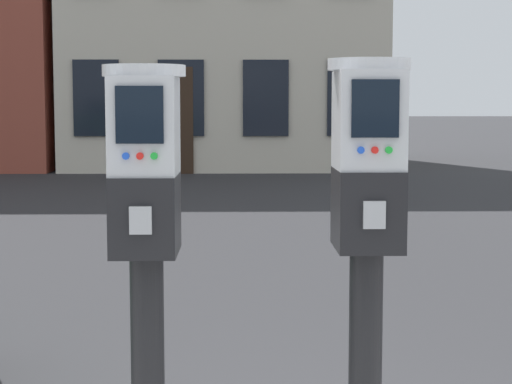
{
  "coord_description": "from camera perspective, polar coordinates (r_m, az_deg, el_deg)",
  "views": [
    {
      "loc": [
        -0.21,
        -2.65,
        1.44
      ],
      "look_at": [
        -0.16,
        -0.21,
        1.19
      ],
      "focal_mm": 62.61,
      "sensor_mm": 36.0,
      "label": 1
    }
  ],
  "objects": [
    {
      "name": "parking_meter_twin_adjacent",
      "position": [
        2.38,
        7.11,
        -2.14
      ],
      "size": [
        0.22,
        0.25,
        1.41
      ],
      "rotation": [
        0.0,
        0.0,
        -1.57
      ],
      "color": "black",
      "rests_on": "sidewalk_slab"
    },
    {
      "name": "parking_meter_near_kerb",
      "position": [
        2.37,
        -7.04,
        -2.45
      ],
      "size": [
        0.22,
        0.25,
        1.39
      ],
      "rotation": [
        0.0,
        0.0,
        -1.57
      ],
      "color": "black",
      "rests_on": "sidewalk_slab"
    }
  ]
}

